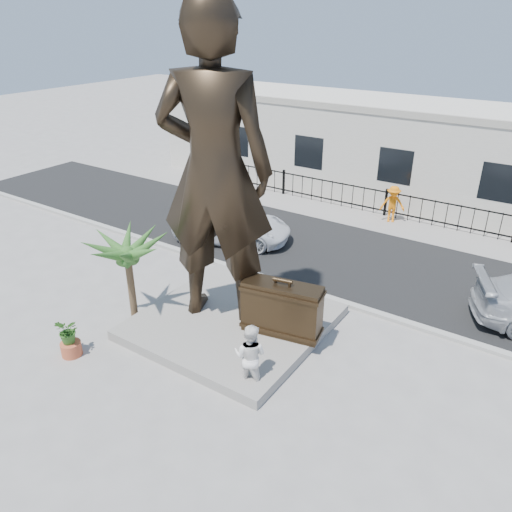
{
  "coord_description": "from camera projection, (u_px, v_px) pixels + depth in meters",
  "views": [
    {
      "loc": [
        7.11,
        -8.64,
        8.59
      ],
      "look_at": [
        0.0,
        2.0,
        2.3
      ],
      "focal_mm": 35.0,
      "sensor_mm": 36.0,
      "label": 1
    }
  ],
  "objects": [
    {
      "name": "ground",
      "position": [
        216.0,
        357.0,
        13.78
      ],
      "size": [
        100.0,
        100.0,
        0.0
      ],
      "primitive_type": "plane",
      "color": "#9E9991",
      "rests_on": "ground"
    },
    {
      "name": "street",
      "position": [
        340.0,
        252.0,
        19.75
      ],
      "size": [
        40.0,
        7.0,
        0.01
      ],
      "primitive_type": "cube",
      "color": "black",
      "rests_on": "ground"
    },
    {
      "name": "curb",
      "position": [
        296.0,
        288.0,
        17.11
      ],
      "size": [
        40.0,
        0.25,
        0.12
      ],
      "primitive_type": "cube",
      "color": "#A5A399",
      "rests_on": "ground"
    },
    {
      "name": "far_sidewalk",
      "position": [
        378.0,
        221.0,
        22.73
      ],
      "size": [
        40.0,
        2.5,
        0.02
      ],
      "primitive_type": "cube",
      "color": "#9E9991",
      "rests_on": "ground"
    },
    {
      "name": "plinth",
      "position": [
        233.0,
        322.0,
        15.08
      ],
      "size": [
        5.2,
        5.2,
        0.3
      ],
      "primitive_type": "cube",
      "color": "gray",
      "rests_on": "ground"
    },
    {
      "name": "fence",
      "position": [
        386.0,
        203.0,
        23.07
      ],
      "size": [
        22.0,
        0.1,
        1.2
      ],
      "primitive_type": "cube",
      "color": "black",
      "rests_on": "ground"
    },
    {
      "name": "building",
      "position": [
        419.0,
        150.0,
        25.49
      ],
      "size": [
        28.0,
        7.0,
        4.4
      ],
      "primitive_type": "cube",
      "color": "silver",
      "rests_on": "ground"
    },
    {
      "name": "statue",
      "position": [
        215.0,
        171.0,
        13.41
      ],
      "size": [
        3.76,
        3.11,
        8.84
      ],
      "primitive_type": "imported",
      "rotation": [
        0.0,
        0.0,
        3.5
      ],
      "color": "black",
      "rests_on": "plinth"
    },
    {
      "name": "suitcase",
      "position": [
        282.0,
        309.0,
        14.0
      ],
      "size": [
        2.32,
        1.11,
        1.57
      ],
      "primitive_type": "cube",
      "rotation": [
        0.0,
        0.0,
        0.19
      ],
      "color": "#302314",
      "rests_on": "plinth"
    },
    {
      "name": "tourist",
      "position": [
        250.0,
        356.0,
        12.41
      ],
      "size": [
        0.99,
        0.85,
        1.77
      ],
      "primitive_type": "imported",
      "rotation": [
        0.0,
        0.0,
        3.38
      ],
      "color": "white",
      "rests_on": "ground"
    },
    {
      "name": "car_white",
      "position": [
        232.0,
        225.0,
        20.54
      ],
      "size": [
        5.26,
        3.56,
        1.34
      ],
      "primitive_type": "imported",
      "rotation": [
        0.0,
        0.0,
        1.87
      ],
      "color": "white",
      "rests_on": "street"
    },
    {
      "name": "worker",
      "position": [
        393.0,
        204.0,
        22.28
      ],
      "size": [
        1.23,
        0.99,
        1.67
      ],
      "primitive_type": "imported",
      "rotation": [
        0.0,
        0.0,
        0.4
      ],
      "color": "orange",
      "rests_on": "far_sidewalk"
    },
    {
      "name": "palm_tree",
      "position": [
        135.0,
        317.0,
        15.61
      ],
      "size": [
        1.8,
        1.8,
        3.2
      ],
      "primitive_type": null,
      "color": "#2F5D21",
      "rests_on": "ground"
    },
    {
      "name": "planter",
      "position": [
        71.0,
        349.0,
        13.8
      ],
      "size": [
        0.56,
        0.56,
        0.4
      ],
      "primitive_type": "cylinder",
      "color": "#C05533",
      "rests_on": "ground"
    },
    {
      "name": "shrub",
      "position": [
        68.0,
        332.0,
        13.54
      ],
      "size": [
        0.81,
        0.75,
        0.74
      ],
      "primitive_type": "imported",
      "rotation": [
        0.0,
        0.0,
        -0.3
      ],
      "color": "#2F5E1E",
      "rests_on": "planter"
    }
  ]
}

